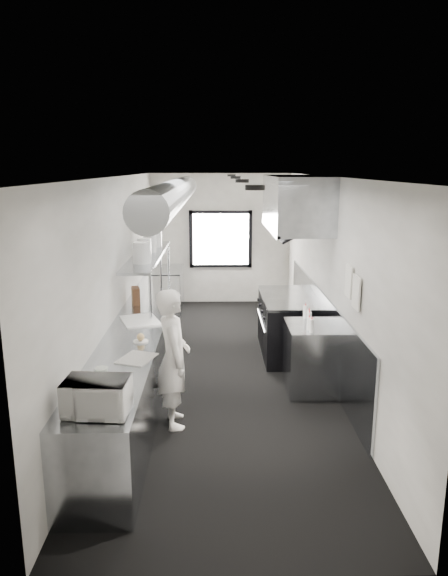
{
  "coord_description": "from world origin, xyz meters",
  "views": [
    {
      "loc": [
        -0.12,
        -7.21,
        2.93
      ],
      "look_at": [
        0.0,
        -0.2,
        1.29
      ],
      "focal_mm": 32.42,
      "sensor_mm": 36.0,
      "label": 1
    }
  ],
  "objects_px": {
    "range": "(288,325)",
    "plate_stack_c": "(150,243)",
    "deli_tub_a": "(89,384)",
    "cutting_board": "(140,320)",
    "line_cook": "(173,358)",
    "plate_stack_a": "(142,253)",
    "prep_counter": "(140,353)",
    "small_plate": "(141,341)",
    "plate_stack_b": "(144,247)",
    "squeeze_bottle_c": "(309,319)",
    "deli_tub_b": "(101,372)",
    "exhaust_hood": "(295,203)",
    "far_work_table": "(165,290)",
    "knife_block": "(136,296)",
    "squeeze_bottle_b": "(309,324)",
    "microwave": "(97,397)",
    "squeeze_bottle_d": "(309,316)",
    "squeeze_bottle_e": "(305,312)",
    "bottle_station": "(311,358)",
    "plate_stack_d": "(154,235)",
    "pass_shelf": "(148,256)",
    "squeeze_bottle_a": "(312,326)"
  },
  "relations": [
    {
      "from": "exhaust_hood",
      "to": "squeeze_bottle_c",
      "type": "distance_m",
      "value": 1.99
    },
    {
      "from": "line_cook",
      "to": "squeeze_bottle_c",
      "type": "bearing_deg",
      "value": -72.5
    },
    {
      "from": "deli_tub_a",
      "to": "exhaust_hood",
      "type": "bearing_deg",
      "value": 54.59
    },
    {
      "from": "pass_shelf",
      "to": "plate_stack_d",
      "type": "distance_m",
      "value": 0.83
    },
    {
      "from": "plate_stack_c",
      "to": "squeeze_bottle_a",
      "type": "distance_m",
      "value": 3.26
    },
    {
      "from": "knife_block",
      "to": "squeeze_bottle_b",
      "type": "relative_size",
      "value": 1.51
    },
    {
      "from": "deli_tub_a",
      "to": "deli_tub_b",
      "type": "relative_size",
      "value": 1.13
    },
    {
      "from": "deli_tub_a",
      "to": "squeeze_bottle_d",
      "type": "distance_m",
      "value": 3.24
    },
    {
      "from": "squeeze_bottle_c",
      "to": "cutting_board",
      "type": "bearing_deg",
      "value": 173.95
    },
    {
      "from": "line_cook",
      "to": "plate_stack_a",
      "type": "distance_m",
      "value": 2.14
    },
    {
      "from": "bottle_station",
      "to": "knife_block",
      "type": "bearing_deg",
      "value": 155.25
    },
    {
      "from": "bottle_station",
      "to": "squeeze_bottle_a",
      "type": "xyz_separation_m",
      "value": [
        -0.06,
        -0.29,
        0.54
      ]
    },
    {
      "from": "deli_tub_b",
      "to": "squeeze_bottle_d",
      "type": "bearing_deg",
      "value": 37.56
    },
    {
      "from": "plate_stack_a",
      "to": "squeeze_bottle_c",
      "type": "relative_size",
      "value": 1.71
    },
    {
      "from": "small_plate",
      "to": "squeeze_bottle_e",
      "type": "bearing_deg",
      "value": 24.42
    },
    {
      "from": "plate_stack_a",
      "to": "plate_stack_c",
      "type": "bearing_deg",
      "value": 90.18
    },
    {
      "from": "cutting_board",
      "to": "far_work_table",
      "type": "bearing_deg",
      "value": 90.21
    },
    {
      "from": "deli_tub_a",
      "to": "cutting_board",
      "type": "relative_size",
      "value": 0.25
    },
    {
      "from": "pass_shelf",
      "to": "cutting_board",
      "type": "distance_m",
      "value": 1.6
    },
    {
      "from": "prep_counter",
      "to": "small_plate",
      "type": "distance_m",
      "value": 0.96
    },
    {
      "from": "squeeze_bottle_a",
      "to": "squeeze_bottle_e",
      "type": "height_order",
      "value": "squeeze_bottle_e"
    },
    {
      "from": "pass_shelf",
      "to": "line_cook",
      "type": "bearing_deg",
      "value": -77.33
    },
    {
      "from": "plate_stack_a",
      "to": "plate_stack_d",
      "type": "relative_size",
      "value": 0.74
    },
    {
      "from": "small_plate",
      "to": "plate_stack_b",
      "type": "relative_size",
      "value": 0.66
    },
    {
      "from": "exhaust_hood",
      "to": "far_work_table",
      "type": "xyz_separation_m",
      "value": [
        -2.25,
        2.5,
        -1.94
      ]
    },
    {
      "from": "deli_tub_a",
      "to": "cutting_board",
      "type": "distance_m",
      "value": 2.21
    },
    {
      "from": "range",
      "to": "squeeze_bottle_d",
      "type": "relative_size",
      "value": 9.81
    },
    {
      "from": "small_plate",
      "to": "plate_stack_b",
      "type": "height_order",
      "value": "plate_stack_b"
    },
    {
      "from": "pass_shelf",
      "to": "knife_block",
      "type": "bearing_deg",
      "value": -103.67
    },
    {
      "from": "plate_stack_c",
      "to": "deli_tub_b",
      "type": "bearing_deg",
      "value": -91.09
    },
    {
      "from": "line_cook",
      "to": "squeeze_bottle_e",
      "type": "height_order",
      "value": "line_cook"
    },
    {
      "from": "exhaust_hood",
      "to": "line_cook",
      "type": "xyz_separation_m",
      "value": [
        -1.7,
        -2.33,
        -1.58
      ]
    },
    {
      "from": "prep_counter",
      "to": "knife_block",
      "type": "bearing_deg",
      "value": 100.63
    },
    {
      "from": "plate_stack_a",
      "to": "exhaust_hood",
      "type": "bearing_deg",
      "value": 11.88
    },
    {
      "from": "deli_tub_b",
      "to": "squeeze_bottle_b",
      "type": "height_order",
      "value": "squeeze_bottle_b"
    },
    {
      "from": "exhaust_hood",
      "to": "far_work_table",
      "type": "bearing_deg",
      "value": 131.94
    },
    {
      "from": "prep_counter",
      "to": "small_plate",
      "type": "relative_size",
      "value": 32.42
    },
    {
      "from": "deli_tub_a",
      "to": "knife_block",
      "type": "relative_size",
      "value": 0.59
    },
    {
      "from": "line_cook",
      "to": "microwave",
      "type": "xyz_separation_m",
      "value": [
        -0.52,
        -1.53,
        0.24
      ]
    },
    {
      "from": "knife_block",
      "to": "squeeze_bottle_d",
      "type": "bearing_deg",
      "value": -36.51
    },
    {
      "from": "line_cook",
      "to": "plate_stack_b",
      "type": "distance_m",
      "value": 2.66
    },
    {
      "from": "line_cook",
      "to": "squeeze_bottle_b",
      "type": "bearing_deg",
      "value": -77.16
    },
    {
      "from": "exhaust_hood",
      "to": "line_cook",
      "type": "relative_size",
      "value": 1.36
    },
    {
      "from": "range",
      "to": "plate_stack_c",
      "type": "xyz_separation_m",
      "value": [
        -2.22,
        0.53,
        1.25
      ]
    },
    {
      "from": "pass_shelf",
      "to": "plate_stack_a",
      "type": "distance_m",
      "value": 0.8
    },
    {
      "from": "squeeze_bottle_e",
      "to": "squeeze_bottle_c",
      "type": "bearing_deg",
      "value": -91.24
    },
    {
      "from": "small_plate",
      "to": "squeeze_bottle_a",
      "type": "xyz_separation_m",
      "value": [
        2.1,
        0.33,
        0.08
      ]
    },
    {
      "from": "pass_shelf",
      "to": "small_plate",
      "type": "relative_size",
      "value": 16.21
    },
    {
      "from": "squeeze_bottle_d",
      "to": "plate_stack_d",
      "type": "bearing_deg",
      "value": 134.74
    },
    {
      "from": "deli_tub_b",
      "to": "knife_block",
      "type": "xyz_separation_m",
      "value": [
        -0.08,
        2.82,
        0.08
      ]
    }
  ]
}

